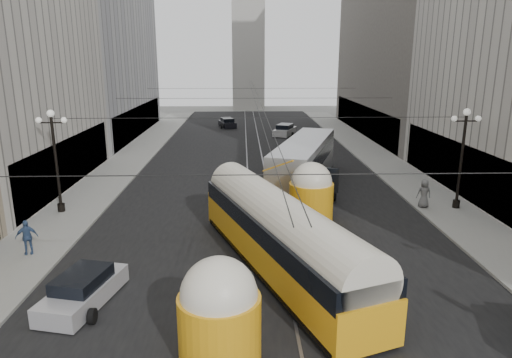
{
  "coord_description": "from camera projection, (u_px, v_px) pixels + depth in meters",
  "views": [
    {
      "loc": [
        -1.13,
        -9.61,
        9.47
      ],
      "look_at": [
        -0.47,
        13.11,
        3.45
      ],
      "focal_mm": 32.0,
      "sensor_mm": 36.0,
      "label": 1
    }
  ],
  "objects": [
    {
      "name": "rail_left",
      "position": [
        247.0,
        162.0,
        43.12
      ],
      "size": [
        0.12,
        85.0,
        0.04
      ],
      "primitive_type": "cube",
      "color": "gray",
      "rests_on": "ground"
    },
    {
      "name": "sedan_dark_far",
      "position": [
        227.0,
        123.0,
        64.68
      ],
      "size": [
        2.76,
        4.49,
        1.32
      ],
      "color": "black",
      "rests_on": "ground"
    },
    {
      "name": "rail_right",
      "position": [
        263.0,
        162.0,
        43.17
      ],
      "size": [
        0.12,
        85.0,
        0.04
      ],
      "primitive_type": "cube",
      "color": "gray",
      "rests_on": "ground"
    },
    {
      "name": "sidewalk_left",
      "position": [
        136.0,
        154.0,
        46.17
      ],
      "size": [
        4.0,
        72.0,
        0.15
      ],
      "primitive_type": "cube",
      "color": "gray",
      "rests_on": "ground"
    },
    {
      "name": "city_bus",
      "position": [
        304.0,
        160.0,
        35.09
      ],
      "size": [
        6.82,
        13.92,
        3.41
      ],
      "color": "#ADAEB2",
      "rests_on": "ground"
    },
    {
      "name": "lamppost_left_mid",
      "position": [
        55.0,
        155.0,
        27.82
      ],
      "size": [
        1.86,
        0.44,
        6.37
      ],
      "color": "black",
      "rests_on": "sidewalk_left"
    },
    {
      "name": "building_left_far",
      "position": [
        83.0,
        16.0,
        53.9
      ],
      "size": [
        12.6,
        28.6,
        28.6
      ],
      "color": "#999999",
      "rests_on": "ground"
    },
    {
      "name": "lamppost_right_mid",
      "position": [
        462.0,
        153.0,
        28.53
      ],
      "size": [
        1.86,
        0.44,
        6.37
      ],
      "color": "black",
      "rests_on": "sidewalk_right"
    },
    {
      "name": "sidewalk_right",
      "position": [
        371.0,
        153.0,
        46.84
      ],
      "size": [
        4.0,
        72.0,
        0.15
      ],
      "primitive_type": "cube",
      "color": "gray",
      "rests_on": "ground"
    },
    {
      "name": "catenary",
      "position": [
        257.0,
        100.0,
        40.67
      ],
      "size": [
        25.0,
        72.0,
        0.23
      ],
      "color": "black",
      "rests_on": "ground"
    },
    {
      "name": "distant_tower",
      "position": [
        248.0,
        28.0,
        85.21
      ],
      "size": [
        6.0,
        6.0,
        31.36
      ],
      "color": "#B2AFA8",
      "rests_on": "ground"
    },
    {
      "name": "sedan_silver",
      "position": [
        83.0,
        290.0,
        18.04
      ],
      "size": [
        2.65,
        4.52,
        1.34
      ],
      "color": "silver",
      "rests_on": "ground"
    },
    {
      "name": "streetcar",
      "position": [
        280.0,
        234.0,
        20.67
      ],
      "size": [
        7.45,
        15.77,
        3.65
      ],
      "color": "orange",
      "rests_on": "ground"
    },
    {
      "name": "pedestrian_sidewalk_left",
      "position": [
        27.0,
        237.0,
        22.28
      ],
      "size": [
        1.15,
        0.86,
        1.75
      ],
      "primitive_type": "imported",
      "rotation": [
        0.0,
        0.0,
        0.3
      ],
      "color": "#375079",
      "rests_on": "sidewalk_left"
    },
    {
      "name": "road",
      "position": [
        255.0,
        162.0,
        43.14
      ],
      "size": [
        20.0,
        85.0,
        0.02
      ],
      "primitive_type": "cube",
      "color": "black",
      "rests_on": "ground"
    },
    {
      "name": "pedestrian_sidewalk_right",
      "position": [
        424.0,
        193.0,
        29.3
      ],
      "size": [
        0.91,
        0.57,
        1.85
      ],
      "primitive_type": "imported",
      "rotation": [
        0.0,
        0.0,
        3.12
      ],
      "color": "slate",
      "rests_on": "sidewalk_right"
    },
    {
      "name": "sedan_white_far",
      "position": [
        285.0,
        130.0,
        57.91
      ],
      "size": [
        3.41,
        4.9,
        1.43
      ],
      "color": "silver",
      "rests_on": "ground"
    }
  ]
}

